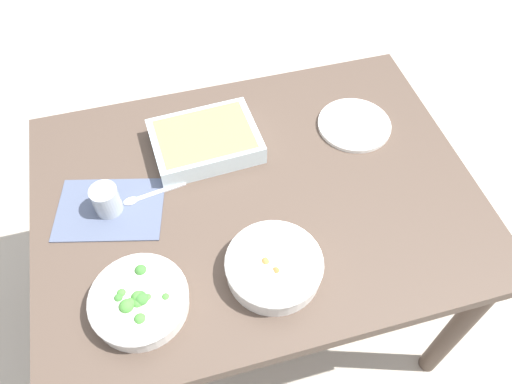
% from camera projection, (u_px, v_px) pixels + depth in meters
% --- Properties ---
extents(ground_plane, '(6.00, 6.00, 0.00)m').
position_uv_depth(ground_plane, '(256.00, 304.00, 1.96)').
color(ground_plane, '#B2A899').
extents(dining_table, '(1.20, 0.90, 0.74)m').
position_uv_depth(dining_table, '(256.00, 210.00, 1.44)').
color(dining_table, '#4C3D33').
rests_on(dining_table, ground_plane).
extents(placemat, '(0.32, 0.26, 0.00)m').
position_uv_depth(placemat, '(110.00, 209.00, 1.33)').
color(placemat, '#4C5670').
rests_on(placemat, dining_table).
extents(stew_bowl, '(0.24, 0.24, 0.06)m').
position_uv_depth(stew_bowl, '(274.00, 266.00, 1.20)').
color(stew_bowl, silver).
rests_on(stew_bowl, dining_table).
extents(broccoli_bowl, '(0.23, 0.23, 0.06)m').
position_uv_depth(broccoli_bowl, '(139.00, 301.00, 1.15)').
color(broccoli_bowl, silver).
rests_on(broccoli_bowl, dining_table).
extents(baking_dish, '(0.31, 0.24, 0.06)m').
position_uv_depth(baking_dish, '(205.00, 140.00, 1.44)').
color(baking_dish, silver).
rests_on(baking_dish, dining_table).
extents(drink_cup, '(0.07, 0.07, 0.08)m').
position_uv_depth(drink_cup, '(107.00, 201.00, 1.30)').
color(drink_cup, '#B2BCC6').
rests_on(drink_cup, dining_table).
extents(side_plate, '(0.22, 0.22, 0.01)m').
position_uv_depth(side_plate, '(354.00, 125.00, 1.51)').
color(side_plate, white).
rests_on(side_plate, dining_table).
extents(spoon_by_stew, '(0.09, 0.17, 0.01)m').
position_uv_depth(spoon_by_stew, '(262.00, 260.00, 1.24)').
color(spoon_by_stew, silver).
rests_on(spoon_by_stew, dining_table).
extents(spoon_by_broccoli, '(0.16, 0.11, 0.01)m').
position_uv_depth(spoon_by_broccoli, '(125.00, 300.00, 1.18)').
color(spoon_by_broccoli, silver).
rests_on(spoon_by_broccoli, dining_table).
extents(spoon_spare, '(0.18, 0.05, 0.01)m').
position_uv_depth(spoon_spare, '(146.00, 196.00, 1.36)').
color(spoon_spare, silver).
rests_on(spoon_spare, dining_table).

